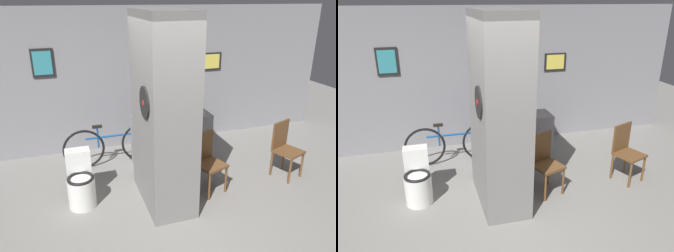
{
  "view_description": "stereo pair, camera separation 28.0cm",
  "coord_description": "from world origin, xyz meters",
  "views": [
    {
      "loc": [
        -1.34,
        -3.27,
        2.72
      ],
      "look_at": [
        0.09,
        1.0,
        0.95
      ],
      "focal_mm": 35.0,
      "sensor_mm": 36.0,
      "label": 1
    },
    {
      "loc": [
        -1.07,
        -3.35,
        2.72
      ],
      "look_at": [
        0.09,
        1.0,
        0.95
      ],
      "focal_mm": 35.0,
      "sensor_mm": 36.0,
      "label": 2
    }
  ],
  "objects": [
    {
      "name": "ground_plane",
      "position": [
        0.0,
        0.0,
        0.0
      ],
      "size": [
        14.0,
        14.0,
        0.0
      ],
      "primitive_type": "plane",
      "color": "gray"
    },
    {
      "name": "wall_back",
      "position": [
        -0.0,
        2.63,
        1.3
      ],
      "size": [
        8.0,
        0.09,
        2.6
      ],
      "color": "gray",
      "rests_on": "ground_plane"
    },
    {
      "name": "pillar_center",
      "position": [
        -0.11,
        0.6,
        1.3
      ],
      "size": [
        0.63,
        1.19,
        2.6
      ],
      "color": "gray",
      "rests_on": "ground_plane"
    },
    {
      "name": "counter_shelf",
      "position": [
        0.37,
        1.63,
        0.43
      ],
      "size": [
        1.35,
        0.44,
        0.86
      ],
      "color": "gray",
      "rests_on": "ground_plane"
    },
    {
      "name": "toilet",
      "position": [
        -1.24,
        0.84,
        0.32
      ],
      "size": [
        0.38,
        0.54,
        0.75
      ],
      "color": "white",
      "rests_on": "ground_plane"
    },
    {
      "name": "chair_near_pillar",
      "position": [
        0.57,
        0.63,
        0.5
      ],
      "size": [
        0.5,
        0.5,
        0.9
      ],
      "rotation": [
        0.0,
        0.0,
        0.33
      ],
      "color": "brown",
      "rests_on": "ground_plane"
    },
    {
      "name": "chair_by_doorway",
      "position": [
        1.94,
        0.64,
        0.5
      ],
      "size": [
        0.5,
        0.5,
        0.9
      ],
      "rotation": [
        0.0,
        0.0,
        0.35
      ],
      "color": "brown",
      "rests_on": "ground_plane"
    },
    {
      "name": "bicycle",
      "position": [
        -0.61,
        1.88,
        0.36
      ],
      "size": [
        1.68,
        0.42,
        0.75
      ],
      "color": "black",
      "rests_on": "ground_plane"
    },
    {
      "name": "bottle_tall",
      "position": [
        0.11,
        1.71,
        0.97
      ],
      "size": [
        0.08,
        0.08,
        0.3
      ],
      "color": "silver",
      "rests_on": "counter_shelf"
    },
    {
      "name": "bottle_short",
      "position": [
        0.23,
        1.68,
        0.94
      ],
      "size": [
        0.08,
        0.08,
        0.22
      ],
      "color": "#267233",
      "rests_on": "counter_shelf"
    }
  ]
}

